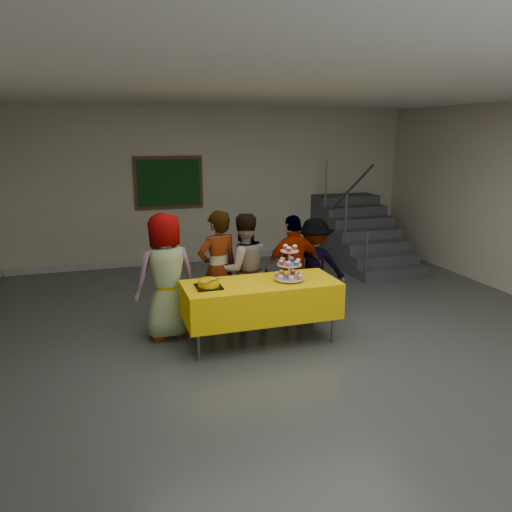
{
  "coord_description": "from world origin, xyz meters",
  "views": [
    {
      "loc": [
        -2.22,
        -4.66,
        2.54
      ],
      "look_at": [
        -0.42,
        1.04,
        1.05
      ],
      "focal_mm": 35.0,
      "sensor_mm": 36.0,
      "label": 1
    }
  ],
  "objects_px": {
    "bake_table": "(261,299)",
    "bear_cake": "(208,283)",
    "schoolchild_e": "(314,266)",
    "schoolchild_a": "(166,276)",
    "schoolchild_c": "(243,269)",
    "schoolchild_b": "(218,270)",
    "staircase": "(357,237)",
    "noticeboard": "(169,183)",
    "cupcake_stand": "(289,267)",
    "schoolchild_d": "(294,268)"
  },
  "relations": [
    {
      "from": "bake_table",
      "to": "bear_cake",
      "type": "distance_m",
      "value": 0.71
    },
    {
      "from": "schoolchild_e",
      "to": "schoolchild_a",
      "type": "bearing_deg",
      "value": 29.77
    },
    {
      "from": "bake_table",
      "to": "schoolchild_c",
      "type": "xyz_separation_m",
      "value": [
        -0.03,
        0.67,
        0.2
      ]
    },
    {
      "from": "schoolchild_b",
      "to": "bake_table",
      "type": "bearing_deg",
      "value": 104.67
    },
    {
      "from": "staircase",
      "to": "schoolchild_a",
      "type": "bearing_deg",
      "value": -146.52
    },
    {
      "from": "noticeboard",
      "to": "schoolchild_e",
      "type": "bearing_deg",
      "value": -64.81
    },
    {
      "from": "bake_table",
      "to": "noticeboard",
      "type": "xyz_separation_m",
      "value": [
        -0.51,
        4.12,
        1.04
      ]
    },
    {
      "from": "cupcake_stand",
      "to": "schoolchild_b",
      "type": "height_order",
      "value": "schoolchild_b"
    },
    {
      "from": "schoolchild_a",
      "to": "bake_table",
      "type": "bearing_deg",
      "value": 139.8
    },
    {
      "from": "schoolchild_c",
      "to": "schoolchild_b",
      "type": "bearing_deg",
      "value": 1.61
    },
    {
      "from": "schoolchild_a",
      "to": "schoolchild_d",
      "type": "bearing_deg",
      "value": 169.31
    },
    {
      "from": "schoolchild_b",
      "to": "staircase",
      "type": "xyz_separation_m",
      "value": [
        3.5,
        2.64,
        -0.3
      ]
    },
    {
      "from": "staircase",
      "to": "schoolchild_e",
      "type": "bearing_deg",
      "value": -129.54
    },
    {
      "from": "bake_table",
      "to": "schoolchild_d",
      "type": "height_order",
      "value": "schoolchild_d"
    },
    {
      "from": "bear_cake",
      "to": "noticeboard",
      "type": "distance_m",
      "value": 4.21
    },
    {
      "from": "bear_cake",
      "to": "schoolchild_a",
      "type": "bearing_deg",
      "value": 128.61
    },
    {
      "from": "staircase",
      "to": "schoolchild_d",
      "type": "bearing_deg",
      "value": -132.54
    },
    {
      "from": "schoolchild_d",
      "to": "noticeboard",
      "type": "height_order",
      "value": "noticeboard"
    },
    {
      "from": "bear_cake",
      "to": "staircase",
      "type": "xyz_separation_m",
      "value": [
        3.76,
        3.3,
        -0.34
      ]
    },
    {
      "from": "cupcake_stand",
      "to": "noticeboard",
      "type": "distance_m",
      "value": 4.29
    },
    {
      "from": "bear_cake",
      "to": "schoolchild_c",
      "type": "relative_size",
      "value": 0.24
    },
    {
      "from": "bake_table",
      "to": "schoolchild_b",
      "type": "height_order",
      "value": "schoolchild_b"
    },
    {
      "from": "bake_table",
      "to": "cupcake_stand",
      "type": "relative_size",
      "value": 4.22
    },
    {
      "from": "bear_cake",
      "to": "schoolchild_b",
      "type": "height_order",
      "value": "schoolchild_b"
    },
    {
      "from": "schoolchild_a",
      "to": "cupcake_stand",
      "type": "bearing_deg",
      "value": 144.66
    },
    {
      "from": "schoolchild_c",
      "to": "schoolchild_e",
      "type": "distance_m",
      "value": 1.1
    },
    {
      "from": "schoolchild_b",
      "to": "schoolchild_c",
      "type": "relative_size",
      "value": 1.04
    },
    {
      "from": "schoolchild_b",
      "to": "staircase",
      "type": "bearing_deg",
      "value": -159.0
    },
    {
      "from": "cupcake_stand",
      "to": "schoolchild_c",
      "type": "bearing_deg",
      "value": 118.96
    },
    {
      "from": "schoolchild_d",
      "to": "schoolchild_e",
      "type": "height_order",
      "value": "schoolchild_d"
    },
    {
      "from": "bear_cake",
      "to": "schoolchild_d",
      "type": "height_order",
      "value": "schoolchild_d"
    },
    {
      "from": "schoolchild_a",
      "to": "schoolchild_e",
      "type": "xyz_separation_m",
      "value": [
        2.13,
        0.28,
        -0.11
      ]
    },
    {
      "from": "bake_table",
      "to": "schoolchild_a",
      "type": "distance_m",
      "value": 1.22
    },
    {
      "from": "schoolchild_a",
      "to": "schoolchild_b",
      "type": "height_order",
      "value": "schoolchild_a"
    },
    {
      "from": "schoolchild_a",
      "to": "schoolchild_c",
      "type": "height_order",
      "value": "schoolchild_a"
    },
    {
      "from": "schoolchild_a",
      "to": "schoolchild_c",
      "type": "xyz_separation_m",
      "value": [
        1.04,
        0.15,
        -0.04
      ]
    },
    {
      "from": "bear_cake",
      "to": "cupcake_stand",
      "type": "bearing_deg",
      "value": -0.7
    },
    {
      "from": "schoolchild_b",
      "to": "schoolchild_e",
      "type": "height_order",
      "value": "schoolchild_b"
    },
    {
      "from": "cupcake_stand",
      "to": "bear_cake",
      "type": "height_order",
      "value": "cupcake_stand"
    },
    {
      "from": "schoolchild_a",
      "to": "schoolchild_d",
      "type": "xyz_separation_m",
      "value": [
        1.75,
        0.12,
        -0.07
      ]
    },
    {
      "from": "schoolchild_b",
      "to": "schoolchild_d",
      "type": "bearing_deg",
      "value": 163.46
    },
    {
      "from": "schoolchild_b",
      "to": "schoolchild_c",
      "type": "height_order",
      "value": "schoolchild_b"
    },
    {
      "from": "schoolchild_b",
      "to": "noticeboard",
      "type": "relative_size",
      "value": 1.21
    },
    {
      "from": "bear_cake",
      "to": "schoolchild_c",
      "type": "bearing_deg",
      "value": 47.62
    },
    {
      "from": "schoolchild_b",
      "to": "schoolchild_c",
      "type": "bearing_deg",
      "value": 167.84
    },
    {
      "from": "bake_table",
      "to": "staircase",
      "type": "height_order",
      "value": "staircase"
    },
    {
      "from": "schoolchild_a",
      "to": "staircase",
      "type": "relative_size",
      "value": 0.66
    },
    {
      "from": "schoolchild_a",
      "to": "staircase",
      "type": "xyz_separation_m",
      "value": [
        4.19,
        2.77,
        -0.31
      ]
    },
    {
      "from": "noticeboard",
      "to": "schoolchild_a",
      "type": "bearing_deg",
      "value": -98.95
    },
    {
      "from": "cupcake_stand",
      "to": "schoolchild_e",
      "type": "bearing_deg",
      "value": 49.46
    }
  ]
}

